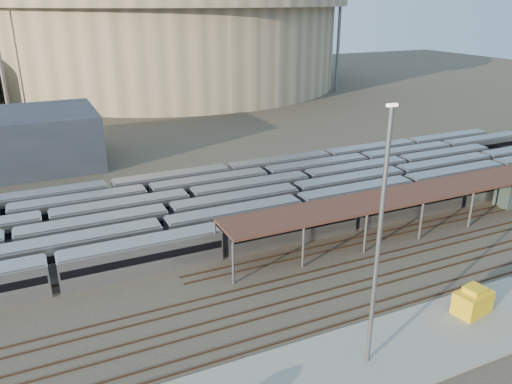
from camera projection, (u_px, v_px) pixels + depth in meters
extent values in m
plane|color=#383026|center=(304.00, 273.00, 55.87)|extent=(420.00, 420.00, 0.00)
cube|color=gray|center=(342.00, 369.00, 41.16)|extent=(50.00, 9.00, 0.20)
cube|color=#B5B4B9|center=(222.00, 241.00, 59.36)|extent=(112.00, 2.90, 3.60)
cube|color=#B5B4B9|center=(299.00, 210.00, 67.99)|extent=(112.00, 2.90, 3.60)
cube|color=#B5B4B9|center=(296.00, 198.00, 72.28)|extent=(112.00, 2.90, 3.60)
cube|color=#B5B4B9|center=(190.00, 204.00, 70.09)|extent=(112.00, 2.90, 3.60)
cube|color=#B5B4B9|center=(266.00, 181.00, 79.13)|extent=(112.00, 2.90, 3.60)
cube|color=#B5B4B9|center=(229.00, 177.00, 80.84)|extent=(112.00, 2.90, 3.60)
cylinder|color=slate|center=(233.00, 263.00, 52.94)|extent=(0.30, 0.30, 5.00)
cylinder|color=slate|center=(215.00, 242.00, 57.52)|extent=(0.30, 0.30, 5.00)
cylinder|color=slate|center=(303.00, 247.00, 56.31)|extent=(0.30, 0.30, 5.00)
cylinder|color=slate|center=(281.00, 229.00, 60.88)|extent=(0.30, 0.30, 5.00)
cylinder|color=slate|center=(365.00, 233.00, 59.67)|extent=(0.30, 0.30, 5.00)
cylinder|color=slate|center=(340.00, 217.00, 64.25)|extent=(0.30, 0.30, 5.00)
cylinder|color=slate|center=(421.00, 221.00, 63.04)|extent=(0.30, 0.30, 5.00)
cylinder|color=slate|center=(393.00, 206.00, 67.61)|extent=(0.30, 0.30, 5.00)
cylinder|color=slate|center=(471.00, 210.00, 66.40)|extent=(0.30, 0.30, 5.00)
cylinder|color=slate|center=(441.00, 196.00, 70.98)|extent=(0.30, 0.30, 5.00)
cylinder|color=slate|center=(485.00, 188.00, 74.34)|extent=(0.30, 0.30, 5.00)
cube|color=#381E17|center=(434.00, 189.00, 66.06)|extent=(60.00, 6.00, 0.30)
cube|color=#4C3323|center=(312.00, 280.00, 54.36)|extent=(170.00, 0.12, 0.18)
cube|color=#4C3323|center=(305.00, 273.00, 55.63)|extent=(170.00, 0.12, 0.18)
cube|color=#4C3323|center=(332.00, 298.00, 50.97)|extent=(170.00, 0.12, 0.18)
cube|color=#4C3323|center=(324.00, 291.00, 52.24)|extent=(170.00, 0.12, 0.18)
cube|color=#4C3323|center=(355.00, 319.00, 47.58)|extent=(170.00, 0.12, 0.18)
cube|color=#4C3323|center=(346.00, 311.00, 48.85)|extent=(170.00, 0.12, 0.18)
cylinder|color=tan|center=(170.00, 44.00, 179.31)|extent=(116.00, 116.00, 28.00)
cylinder|color=slate|center=(339.00, 36.00, 161.65)|extent=(1.00, 1.00, 36.00)
cylinder|color=slate|center=(61.00, 32.00, 181.09)|extent=(1.00, 1.00, 36.00)
cylinder|color=slate|center=(378.00, 246.00, 38.16)|extent=(0.36, 0.36, 21.49)
cube|color=#FFF2CC|center=(392.00, 105.00, 34.28)|extent=(0.82, 0.35, 0.20)
cube|color=gold|center=(472.00, 302.00, 48.08)|extent=(3.93, 2.82, 2.26)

